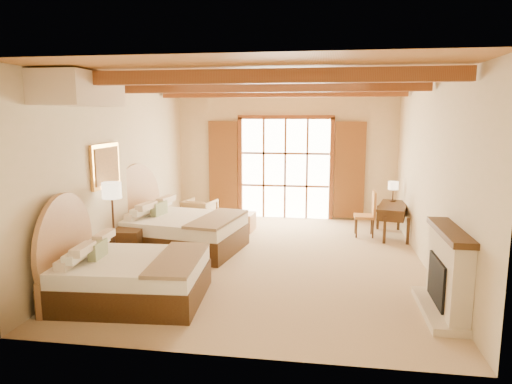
% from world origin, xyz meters
% --- Properties ---
extents(floor, '(7.00, 7.00, 0.00)m').
position_xyz_m(floor, '(0.00, 0.00, 0.00)').
color(floor, tan).
rests_on(floor, ground).
extents(wall_back, '(5.50, 0.00, 5.50)m').
position_xyz_m(wall_back, '(0.00, 3.50, 1.60)').
color(wall_back, beige).
rests_on(wall_back, ground).
extents(wall_left, '(0.00, 7.00, 7.00)m').
position_xyz_m(wall_left, '(-2.75, 0.00, 1.60)').
color(wall_left, beige).
rests_on(wall_left, ground).
extents(wall_right, '(0.00, 7.00, 7.00)m').
position_xyz_m(wall_right, '(2.75, 0.00, 1.60)').
color(wall_right, beige).
rests_on(wall_right, ground).
extents(ceiling, '(7.00, 7.00, 0.00)m').
position_xyz_m(ceiling, '(0.00, 0.00, 3.20)').
color(ceiling, '#B7753B').
rests_on(ceiling, ground).
extents(ceiling_beams, '(5.39, 4.60, 0.18)m').
position_xyz_m(ceiling_beams, '(0.00, 0.00, 3.08)').
color(ceiling_beams, brown).
rests_on(ceiling_beams, ceiling).
extents(french_doors, '(3.95, 0.08, 2.60)m').
position_xyz_m(french_doors, '(0.00, 3.44, 1.25)').
color(french_doors, white).
rests_on(french_doors, ground).
extents(fireplace, '(0.46, 1.40, 1.16)m').
position_xyz_m(fireplace, '(2.60, -2.00, 0.51)').
color(fireplace, '#C2B39B').
rests_on(fireplace, ground).
extents(painting, '(0.06, 0.95, 0.75)m').
position_xyz_m(painting, '(-2.70, -0.75, 1.75)').
color(painting, gold).
rests_on(painting, wall_left).
extents(canopy_valance, '(0.70, 1.40, 0.45)m').
position_xyz_m(canopy_valance, '(-2.40, -2.00, 2.95)').
color(canopy_valance, beige).
rests_on(canopy_valance, ceiling).
extents(bed_near, '(2.11, 1.65, 1.33)m').
position_xyz_m(bed_near, '(-1.84, -2.17, 0.40)').
color(bed_near, '#442F15').
rests_on(bed_near, floor).
extents(bed_far, '(2.44, 1.99, 1.44)m').
position_xyz_m(bed_far, '(-1.88, 0.31, 0.44)').
color(bed_far, '#442F15').
rests_on(bed_far, floor).
extents(nightstand, '(0.53, 0.53, 0.59)m').
position_xyz_m(nightstand, '(-2.47, -0.53, 0.29)').
color(nightstand, '#442F15').
rests_on(nightstand, floor).
extents(floor_lamp, '(0.32, 0.32, 1.50)m').
position_xyz_m(floor_lamp, '(-2.50, -1.00, 1.28)').
color(floor_lamp, '#342116').
rests_on(floor_lamp, floor).
extents(armchair, '(0.81, 0.83, 0.64)m').
position_xyz_m(armchair, '(-1.92, 2.27, 0.32)').
color(armchair, '#A28253').
rests_on(armchair, floor).
extents(ottoman, '(0.61, 0.61, 0.40)m').
position_xyz_m(ottoman, '(-0.86, 1.95, 0.20)').
color(ottoman, tan).
rests_on(ottoman, floor).
extents(desk, '(0.82, 1.38, 0.70)m').
position_xyz_m(desk, '(2.46, 1.95, 0.37)').
color(desk, '#442F15').
rests_on(desk, floor).
extents(desk_chair, '(0.44, 0.44, 0.99)m').
position_xyz_m(desk_chair, '(1.89, 1.89, 0.31)').
color(desk_chair, '#B86738').
rests_on(desk_chair, floor).
extents(desk_lamp, '(0.22, 0.22, 0.45)m').
position_xyz_m(desk_lamp, '(2.51, 2.36, 1.04)').
color(desk_lamp, '#342116').
rests_on(desk_lamp, desk).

